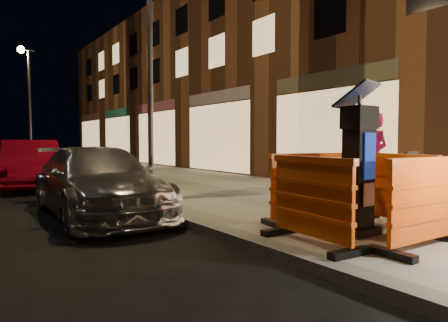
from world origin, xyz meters
TOP-DOWN VIEW (x-y plane):
  - ground_plane at (0.00, 0.00)m, footprint 120.00×120.00m
  - sidewalk at (3.00, 0.00)m, footprint 6.00×60.00m
  - kerb at (0.00, 0.00)m, footprint 0.30×60.00m
  - parking_kiosk at (1.35, -1.53)m, footprint 0.71×0.71m
  - barrier_front at (1.35, -2.48)m, footprint 1.46×0.63m
  - barrier_back at (1.35, -0.58)m, footprint 1.53×0.83m
  - barrier_kerbside at (0.40, -1.53)m, footprint 0.71×1.49m
  - barrier_bldgside at (2.30, -1.53)m, footprint 0.80×1.52m
  - car_silver at (-0.98, 2.76)m, footprint 2.07×4.72m
  - car_red at (-1.27, 8.56)m, footprint 2.10×4.69m
  - man at (3.76, -0.09)m, footprint 0.60×0.78m
  - stroller at (3.96, -0.99)m, footprint 0.67×0.93m
  - street_lamp_mid at (0.25, 3.00)m, footprint 0.12×0.12m
  - street_lamp_far at (0.25, 18.00)m, footprint 0.12×0.12m

SIDE VIEW (x-z plane):
  - ground_plane at x=0.00m, z-range 0.00..0.00m
  - car_silver at x=-0.98m, z-range -0.67..0.67m
  - car_red at x=-1.27m, z-range -0.75..0.75m
  - sidewalk at x=3.00m, z-range 0.00..0.15m
  - kerb at x=0.00m, z-range 0.00..0.15m
  - stroller at x=3.96m, z-range 0.15..1.23m
  - barrier_front at x=1.35m, z-range 0.15..1.28m
  - barrier_back at x=1.35m, z-range 0.15..1.28m
  - barrier_kerbside at x=0.40m, z-range 0.15..1.28m
  - barrier_bldgside at x=2.30m, z-range 0.15..1.28m
  - man at x=3.76m, z-range 0.15..2.07m
  - parking_kiosk at x=1.35m, z-range 0.15..2.17m
  - street_lamp_mid at x=0.25m, z-range 0.15..6.15m
  - street_lamp_far at x=0.25m, z-range 0.15..6.15m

